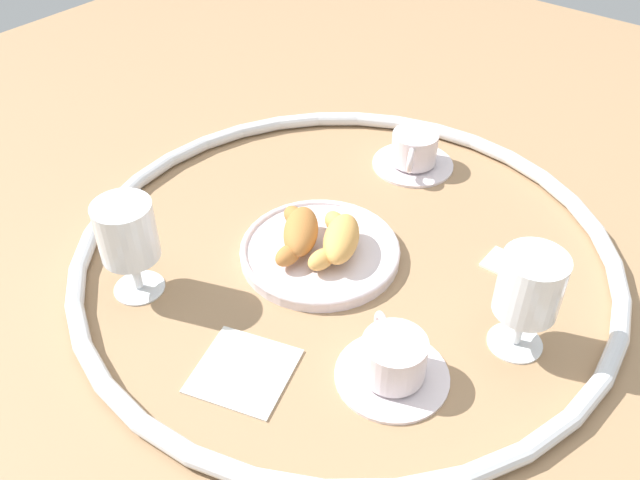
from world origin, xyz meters
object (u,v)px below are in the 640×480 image
at_px(croissant_large, 337,238).
at_px(juice_glass_right, 528,291).
at_px(coffee_cup_near, 393,361).
at_px(juice_glass_left, 127,235).
at_px(pastry_plate, 320,251).
at_px(croissant_small, 299,232).
at_px(folded_napkin, 244,370).
at_px(sugar_packet, 498,260).
at_px(coffee_cup_far, 414,153).

height_order(croissant_large, juice_glass_right, juice_glass_right).
distance_m(coffee_cup_near, juice_glass_left, 0.37).
relative_size(pastry_plate, coffee_cup_near, 1.67).
bearing_deg(croissant_large, juice_glass_right, -88.01).
distance_m(croissant_small, folded_napkin, 0.23).
relative_size(croissant_small, juice_glass_left, 0.85).
height_order(pastry_plate, sugar_packet, pastry_plate).
distance_m(croissant_small, juice_glass_right, 0.32).
bearing_deg(juice_glass_left, croissant_large, -38.63).
xyz_separation_m(croissant_large, juice_glass_right, (0.01, -0.27, 0.06)).
distance_m(coffee_cup_far, juice_glass_left, 0.50).
bearing_deg(juice_glass_left, coffee_cup_near, -75.69).
xyz_separation_m(croissant_small, sugar_packet, (0.16, -0.23, -0.03)).
bearing_deg(sugar_packet, folded_napkin, 158.47).
relative_size(coffee_cup_far, juice_glass_right, 0.97).
bearing_deg(coffee_cup_far, folded_napkin, -170.59).
relative_size(coffee_cup_far, sugar_packet, 2.72).
bearing_deg(sugar_packet, coffee_cup_far, 59.84).
bearing_deg(coffee_cup_far, coffee_cup_near, -150.45).
relative_size(croissant_large, croissant_small, 1.03).
distance_m(croissant_large, coffee_cup_far, 0.27).
xyz_separation_m(coffee_cup_near, juice_glass_left, (-0.09, 0.35, 0.07)).
xyz_separation_m(pastry_plate, croissant_small, (-0.01, 0.03, 0.03)).
bearing_deg(juice_glass_left, sugar_packet, -45.03).
bearing_deg(coffee_cup_near, coffee_cup_far, 29.55).
xyz_separation_m(croissant_large, juice_glass_left, (-0.21, 0.17, 0.06)).
distance_m(coffee_cup_near, juice_glass_right, 0.18).
distance_m(pastry_plate, coffee_cup_near, 0.23).
xyz_separation_m(juice_glass_left, sugar_packet, (0.35, -0.35, -0.09)).
bearing_deg(croissant_small, coffee_cup_far, -0.92).
xyz_separation_m(croissant_small, folded_napkin, (-0.21, -0.09, -0.04)).
relative_size(croissant_small, folded_napkin, 1.09).
relative_size(pastry_plate, coffee_cup_far, 1.67).
height_order(croissant_small, sugar_packet, croissant_small).
height_order(pastry_plate, juice_glass_left, juice_glass_left).
bearing_deg(folded_napkin, coffee_cup_far, 9.41).
distance_m(croissant_small, coffee_cup_near, 0.25).
distance_m(croissant_large, croissant_small, 0.05).
bearing_deg(pastry_plate, sugar_packet, -54.01).
distance_m(pastry_plate, juice_glass_right, 0.30).
relative_size(juice_glass_right, sugar_packet, 2.80).
height_order(pastry_plate, croissant_large, croissant_large).
bearing_deg(coffee_cup_near, pastry_plate, 60.14).
distance_m(croissant_large, juice_glass_right, 0.27).
relative_size(croissant_large, coffee_cup_near, 0.90).
xyz_separation_m(pastry_plate, croissant_large, (0.01, -0.02, 0.03)).
distance_m(coffee_cup_near, sugar_packet, 0.26).
distance_m(pastry_plate, sugar_packet, 0.25).
bearing_deg(sugar_packet, juice_glass_left, 134.85).
distance_m(croissant_large, coffee_cup_near, 0.22).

